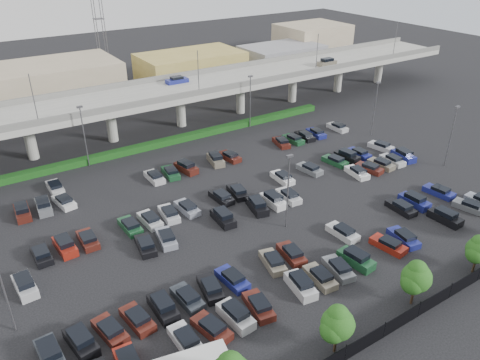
# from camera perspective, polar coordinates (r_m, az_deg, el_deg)

# --- Properties ---
(ground) EXTENTS (280.00, 280.00, 0.00)m
(ground) POSITION_cam_1_polar(r_m,az_deg,el_deg) (67.07, 1.40, -2.54)
(ground) COLOR black
(overpass) EXTENTS (150.00, 13.00, 15.80)m
(overpass) POSITION_cam_1_polar(r_m,az_deg,el_deg) (90.15, -10.36, 10.02)
(overpass) COLOR gray
(overpass) RESTS_ON ground
(hedge) EXTENTS (66.00, 1.60, 1.10)m
(hedge) POSITION_cam_1_polar(r_m,az_deg,el_deg) (86.39, -8.01, 4.86)
(hedge) COLOR #153F12
(hedge) RESTS_ON ground
(fence) EXTENTS (70.00, 0.10, 2.00)m
(fence) POSITION_cam_1_polar(r_m,az_deg,el_deg) (50.54, 20.22, -15.09)
(fence) COLOR black
(fence) RESTS_ON ground
(tree_row) EXTENTS (65.07, 3.66, 5.94)m
(tree_row) POSITION_cam_1_polar(r_m,az_deg,el_deg) (49.98, 19.94, -11.63)
(tree_row) COLOR #332316
(tree_row) RESTS_ON ground
(parked_cars) EXTENTS (63.05, 41.55, 1.67)m
(parked_cars) POSITION_cam_1_polar(r_m,az_deg,el_deg) (62.60, 1.56, -4.31)
(parked_cars) COLOR #292E35
(parked_cars) RESTS_ON ground
(light_poles) EXTENTS (66.90, 48.38, 10.30)m
(light_poles) POSITION_cam_1_polar(r_m,az_deg,el_deg) (63.66, -2.62, 2.05)
(light_poles) COLOR #515056
(light_poles) RESTS_ON ground
(distant_buildings) EXTENTS (138.00, 24.00, 9.00)m
(distant_buildings) POSITION_cam_1_polar(r_m,az_deg,el_deg) (122.17, -10.51, 13.12)
(distant_buildings) COLOR gray
(distant_buildings) RESTS_ON ground
(comm_tower) EXTENTS (2.40, 2.40, 30.00)m
(comm_tower) POSITION_cam_1_polar(r_m,az_deg,el_deg) (128.36, -16.90, 18.56)
(comm_tower) COLOR #515056
(comm_tower) RESTS_ON ground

